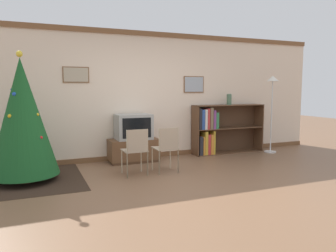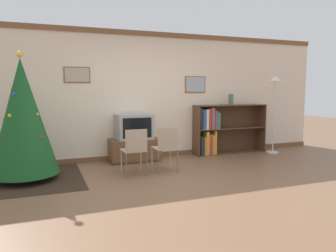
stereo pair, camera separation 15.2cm
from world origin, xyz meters
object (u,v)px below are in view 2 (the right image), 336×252
at_px(television, 134,127).
at_px(folding_chair_left, 135,149).
at_px(folding_chair_right, 166,147).
at_px(standing_lamp, 275,94).
at_px(vase, 231,99).
at_px(tv_console, 134,150).
at_px(christmas_tree, 23,117).
at_px(bookshelf, 217,130).

height_order(television, folding_chair_left, television).
relative_size(folding_chair_right, standing_lamp, 0.46).
relative_size(vase, standing_lamp, 0.14).
bearing_deg(tv_console, christmas_tree, -161.14).
relative_size(christmas_tree, vase, 8.26).
bearing_deg(folding_chair_left, tv_console, 75.23).
distance_m(christmas_tree, television, 2.18).
bearing_deg(television, folding_chair_right, -75.20).
bearing_deg(television, christmas_tree, -161.21).
bearing_deg(television, tv_console, 90.00).
bearing_deg(bookshelf, standing_lamp, -16.00).
bearing_deg(television, bookshelf, 2.35).
bearing_deg(folding_chair_left, vase, 23.60).
xyz_separation_m(bookshelf, standing_lamp, (1.29, -0.37, 0.82)).
relative_size(folding_chair_right, vase, 3.25).
height_order(tv_console, television, television).
distance_m(folding_chair_left, standing_lamp, 3.76).
bearing_deg(vase, folding_chair_left, -156.40).
bearing_deg(vase, folding_chair_right, -150.70).
relative_size(tv_console, standing_lamp, 0.56).
height_order(folding_chair_left, folding_chair_right, same).
relative_size(christmas_tree, tv_console, 2.06).
bearing_deg(folding_chair_right, folding_chair_left, 180.00).
xyz_separation_m(christmas_tree, bookshelf, (4.03, 0.78, -0.49)).
height_order(christmas_tree, standing_lamp, christmas_tree).
relative_size(television, vase, 2.83).
bearing_deg(folding_chair_right, bookshelf, 34.62).
xyz_separation_m(folding_chair_left, folding_chair_right, (0.58, 0.00, 0.00)).
xyz_separation_m(television, bookshelf, (1.98, 0.08, -0.17)).
relative_size(christmas_tree, folding_chair_left, 2.54).
relative_size(tv_console, folding_chair_left, 1.23).
height_order(vase, standing_lamp, standing_lamp).
relative_size(bookshelf, standing_lamp, 0.98).
xyz_separation_m(tv_console, folding_chair_left, (-0.29, -1.09, 0.24)).
distance_m(tv_console, standing_lamp, 3.48).
relative_size(tv_console, bookshelf, 0.57).
height_order(television, standing_lamp, standing_lamp).
bearing_deg(standing_lamp, bookshelf, 164.00).
bearing_deg(tv_console, vase, 1.13).
distance_m(folding_chair_left, folding_chair_right, 0.58).
bearing_deg(vase, standing_lamp, -19.36).
relative_size(television, folding_chair_left, 0.87).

